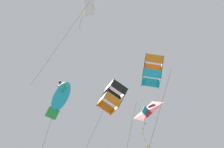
{
  "coord_description": "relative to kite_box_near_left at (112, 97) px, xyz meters",
  "views": [
    {
      "loc": [
        12.63,
        12.97,
        9.88
      ],
      "look_at": [
        1.65,
        -2.17,
        21.64
      ],
      "focal_mm": 63.23,
      "sensor_mm": 36.0,
      "label": 1
    }
  ],
  "objects": [
    {
      "name": "kite_box_near_left",
      "position": [
        0.0,
        0.0,
        0.0
      ],
      "size": [
        2.63,
        2.04,
        5.23
      ],
      "rotation": [
        0.43,
        0.0,
        4.53
      ],
      "color": "black"
    },
    {
      "name": "kite_delta_highest",
      "position": [
        -0.47,
        2.68,
        -1.98
      ],
      "size": [
        2.14,
        2.77,
        6.58
      ],
      "rotation": [
        0.49,
        0.0,
        4.75
      ],
      "color": "red"
    },
    {
      "name": "kite_diamond_far_centre",
      "position": [
        2.92,
        1.54,
        5.09
      ],
      "size": [
        3.73,
        3.13,
        7.83
      ],
      "rotation": [
        0.34,
        0.0,
        4.1
      ],
      "color": "white"
    },
    {
      "name": "kite_box_upper_right",
      "position": [
        1.73,
        5.68,
        -1.67
      ],
      "size": [
        2.18,
        1.99,
        7.42
      ],
      "rotation": [
        0.17,
        0.0,
        4.09
      ],
      "color": "orange"
    },
    {
      "name": "kite_fish_near_right",
      "position": [
        4.56,
        1.86,
        -2.26
      ],
      "size": [
        1.77,
        1.49,
        5.63
      ],
      "rotation": [
        0.35,
        0.0,
        4.3
      ],
      "color": "#1EB2C6"
    }
  ]
}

